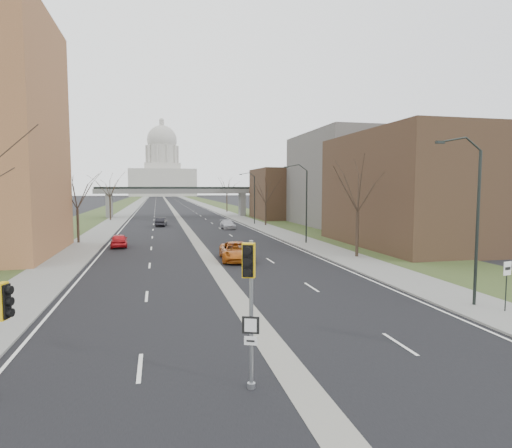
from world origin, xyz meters
name	(u,v)px	position (x,y,z in m)	size (l,w,h in m)	color
ground	(296,379)	(0.00, 0.00, 0.00)	(700.00, 700.00, 0.00)	black
road_surface	(169,205)	(0.00, 150.00, 0.01)	(20.00, 600.00, 0.01)	black
median_strip	(169,205)	(0.00, 150.00, 0.00)	(1.20, 600.00, 0.02)	gray
sidewalk_right	(201,204)	(12.00, 150.00, 0.06)	(4.00, 600.00, 0.12)	gray
sidewalk_left	(136,205)	(-12.00, 150.00, 0.06)	(4.00, 600.00, 0.12)	gray
grass_verge_right	(217,204)	(18.00, 150.00, 0.05)	(8.00, 600.00, 0.10)	#31411E
grass_verge_left	(119,205)	(-18.00, 150.00, 0.05)	(8.00, 600.00, 0.10)	#31411E
commercial_block_near	(426,190)	(24.00, 28.00, 6.00)	(16.00, 20.00, 12.00)	#463020
commercial_block_mid	(359,180)	(28.00, 52.00, 7.50)	(18.00, 22.00, 15.00)	#5E5A56
commercial_block_far	(290,194)	(22.00, 70.00, 5.00)	(14.00, 14.00, 10.00)	#463020
pedestrian_bridge	(178,194)	(0.00, 80.00, 4.84)	(34.00, 3.00, 6.45)	slate
capitol	(163,171)	(0.00, 320.00, 18.60)	(48.00, 42.00, 55.75)	#B8B5A9
streetlight_near	(466,173)	(10.99, 6.00, 6.95)	(2.61, 0.20, 8.70)	black
streetlight_mid	(300,181)	(10.99, 32.00, 6.95)	(2.61, 0.20, 8.70)	black
streetlight_far	(250,184)	(10.99, 58.00, 6.95)	(2.61, 0.20, 8.70)	black
tree_left_b	(77,188)	(-13.00, 38.00, 6.23)	(6.75, 6.75, 8.81)	#382B21
tree_left_c	(110,183)	(-13.00, 72.00, 7.04)	(7.65, 7.65, 9.99)	#382B21
tree_right_a	(358,183)	(13.00, 22.00, 6.64)	(7.20, 7.20, 9.40)	#382B21
tree_right_b	(266,190)	(13.00, 55.00, 5.82)	(6.30, 6.30, 8.22)	#382B21
tree_right_c	(227,185)	(13.00, 95.00, 7.04)	(7.65, 7.65, 9.99)	#382B21
signal_pole_median	(250,288)	(-1.66, -0.55, 3.23)	(0.66, 0.77, 4.64)	gray
speed_limit_sign	(507,277)	(12.45, 4.64, 1.83)	(0.53, 0.14, 2.49)	black
car_left_near	(119,240)	(-8.31, 34.00, 0.71)	(1.69, 4.19, 1.43)	red
car_left_far	(161,222)	(-3.73, 58.03, 0.69)	(1.47, 4.20, 1.38)	black
car_right_near	(236,251)	(2.23, 22.95, 0.79)	(2.63, 5.70, 1.58)	#B25513
car_right_mid	(227,225)	(6.06, 51.27, 0.66)	(1.84, 4.52, 1.31)	#A9A9B1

